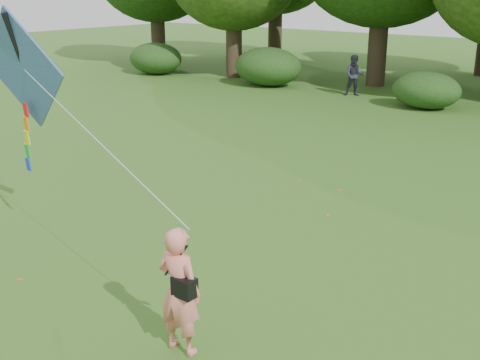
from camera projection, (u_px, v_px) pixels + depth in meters
The scene contains 6 objects.
ground at pixel (228, 338), 8.26m from camera, with size 100.00×100.00×0.00m, color #265114.
man_kite_flyer at pixel (179, 291), 7.73m from camera, with size 0.64×0.42×1.75m, color #EE7E70.
bystander_left at pixel (355, 75), 25.80m from camera, with size 0.85×0.66×1.74m, color #262733.
crossbody_bag at pixel (184, 286), 7.61m from camera, with size 0.43×0.20×0.70m.
flying_kite at pixel (24, 72), 10.52m from camera, with size 6.02×1.51×3.01m.
fallen_leaves at pixel (383, 265), 10.37m from camera, with size 7.81×11.65×0.01m.
Camera 1 is at (4.54, -5.55, 4.64)m, focal length 45.00 mm.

